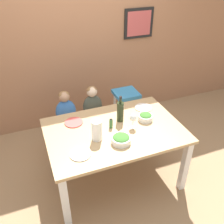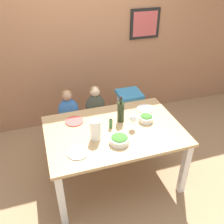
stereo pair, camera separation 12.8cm
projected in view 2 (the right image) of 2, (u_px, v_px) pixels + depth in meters
ground_plane at (114, 177)px, 3.11m from camera, size 14.00×14.00×0.00m
wall_back at (83, 37)px, 3.52m from camera, size 10.00×0.09×2.70m
dining_table at (114, 136)px, 2.76m from camera, size 1.47×0.99×0.74m
chair_far_left at (70, 125)px, 3.41m from camera, size 0.38×0.38×0.44m
chair_far_center at (96, 120)px, 3.51m from camera, size 0.38×0.38×0.44m
chair_right_highchair at (129, 103)px, 3.53m from camera, size 0.33×0.32×0.73m
person_child_left at (68, 106)px, 3.25m from camera, size 0.27×0.15×0.45m
person_child_center at (95, 102)px, 3.35m from camera, size 0.27×0.15×0.45m
wine_bottle at (121, 112)px, 2.78m from camera, size 0.08×0.08×0.31m
paper_towel_roll at (96, 130)px, 2.51m from camera, size 0.11×0.11×0.23m
wine_glass_near at (133, 119)px, 2.66m from camera, size 0.07×0.07×0.18m
salad_bowl_large at (119, 139)px, 2.50m from camera, size 0.20×0.20×0.09m
salad_bowl_small at (146, 118)px, 2.82m from camera, size 0.16×0.16×0.09m
dinner_plate_front_left at (78, 153)px, 2.39m from camera, size 0.21×0.21×0.01m
dinner_plate_back_left at (74, 121)px, 2.83m from camera, size 0.21×0.21×0.01m
dinner_plate_back_right at (145, 109)px, 3.05m from camera, size 0.21×0.21×0.01m
condiment_bottle_hot_sauce at (111, 123)px, 2.70m from camera, size 0.04×0.04×0.12m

